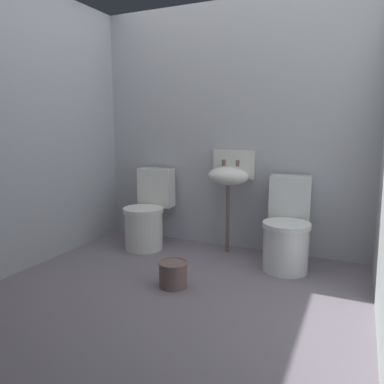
{
  "coord_description": "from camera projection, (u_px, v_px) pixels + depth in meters",
  "views": [
    {
      "loc": [
        1.21,
        -2.37,
        1.21
      ],
      "look_at": [
        0.0,
        0.29,
        0.7
      ],
      "focal_mm": 34.94,
      "sensor_mm": 36.0,
      "label": 1
    }
  ],
  "objects": [
    {
      "name": "wall_left",
      "position": [
        37.0,
        129.0,
        3.28
      ],
      "size": [
        0.1,
        2.52,
        2.39
      ],
      "primitive_type": "cube",
      "color": "#AAAFB9",
      "rests_on": "ground"
    },
    {
      "name": "toilet_right",
      "position": [
        287.0,
        231.0,
        3.22
      ],
      "size": [
        0.44,
        0.63,
        0.78
      ],
      "rotation": [
        0.0,
        0.0,
        3.25
      ],
      "color": "white",
      "rests_on": "ground"
    },
    {
      "name": "bucket",
      "position": [
        173.0,
        273.0,
        2.86
      ],
      "size": [
        0.23,
        0.23,
        0.2
      ],
      "color": "#6E5752",
      "rests_on": "ground"
    },
    {
      "name": "toilet_left",
      "position": [
        148.0,
        216.0,
        3.79
      ],
      "size": [
        0.42,
        0.61,
        0.78
      ],
      "rotation": [
        0.0,
        0.0,
        3.2
      ],
      "color": "white",
      "rests_on": "ground"
    },
    {
      "name": "ground_plane",
      "position": [
        176.0,
        294.0,
        2.83
      ],
      "size": [
        3.12,
        2.72,
        0.08
      ],
      "primitive_type": "cube",
      "color": "slate"
    },
    {
      "name": "wall_back",
      "position": [
        230.0,
        129.0,
        3.7
      ],
      "size": [
        3.12,
        0.1,
        2.39
      ],
      "primitive_type": "cube",
      "color": "#AFB2BB",
      "rests_on": "ground"
    },
    {
      "name": "sink",
      "position": [
        229.0,
        175.0,
        3.56
      ],
      "size": [
        0.42,
        0.35,
        0.99
      ],
      "color": "#6E5752",
      "rests_on": "ground"
    }
  ]
}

